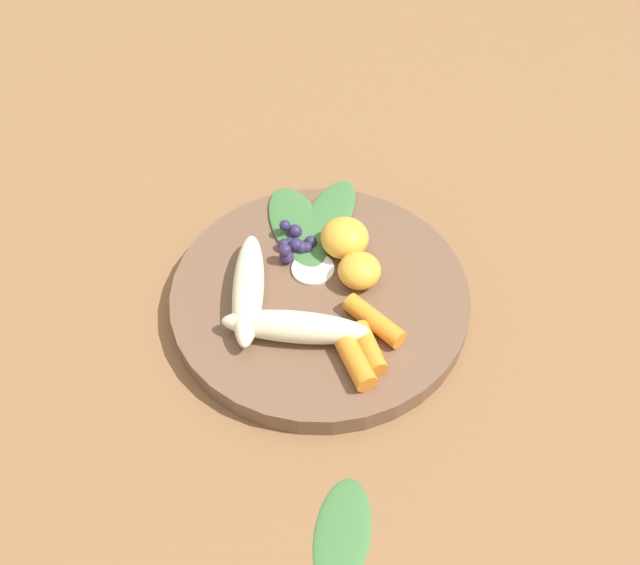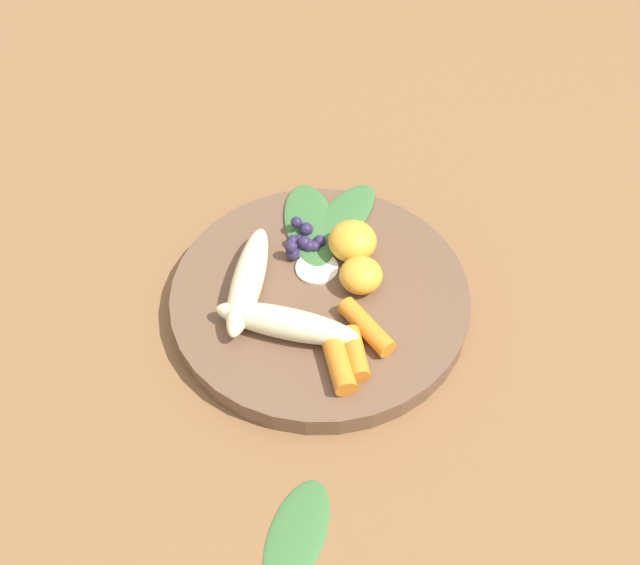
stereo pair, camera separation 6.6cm
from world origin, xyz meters
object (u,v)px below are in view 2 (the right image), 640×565
object	(u,v)px
bowl	(320,297)
kale_leaf_stray	(297,533)
banana_peeled_right	(248,280)
banana_peeled_left	(286,323)
orange_segment_near	(352,241)

from	to	relation	value
bowl	kale_leaf_stray	distance (m)	0.23
banana_peeled_right	kale_leaf_stray	world-z (taller)	banana_peeled_right
banana_peeled_left	kale_leaf_stray	world-z (taller)	banana_peeled_left
kale_leaf_stray	bowl	bearing A→B (deg)	-165.42
bowl	banana_peeled_right	xyz separation A→B (m)	(0.07, -0.01, 0.03)
banana_peeled_left	banana_peeled_right	bearing A→B (deg)	141.11
orange_segment_near	bowl	bearing A→B (deg)	49.14
bowl	kale_leaf_stray	size ratio (longest dim) A/B	3.13
bowl	kale_leaf_stray	bearing A→B (deg)	78.96
orange_segment_near	kale_leaf_stray	distance (m)	0.28
banana_peeled_left	banana_peeled_right	distance (m)	0.06
bowl	orange_segment_near	distance (m)	0.06
banana_peeled_left	banana_peeled_right	size ratio (longest dim) A/B	1.00
bowl	orange_segment_near	xyz separation A→B (m)	(-0.04, -0.04, 0.03)
banana_peeled_left	orange_segment_near	world-z (taller)	orange_segment_near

